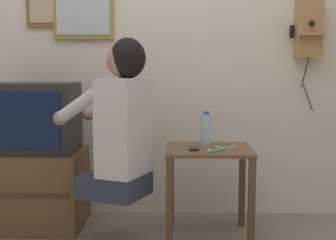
{
  "coord_description": "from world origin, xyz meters",
  "views": [
    {
      "loc": [
        0.18,
        -2.25,
        1.08
      ],
      "look_at": [
        0.1,
        0.6,
        0.76
      ],
      "focal_mm": 50.0,
      "sensor_mm": 36.0,
      "label": 1
    }
  ],
  "objects_px": {
    "cell_phone_held": "(194,148)",
    "water_bottle": "(206,129)",
    "toothbrush": "(215,151)",
    "cell_phone_spare": "(225,146)",
    "wall_phone_antique": "(308,28)",
    "person": "(121,122)",
    "television": "(33,118)"
  },
  "relations": [
    {
      "from": "cell_phone_held",
      "to": "water_bottle",
      "type": "bearing_deg",
      "value": 66.27
    },
    {
      "from": "wall_phone_antique",
      "to": "person",
      "type": "bearing_deg",
      "value": -154.84
    },
    {
      "from": "wall_phone_antique",
      "to": "cell_phone_held",
      "type": "relative_size",
      "value": 6.47
    },
    {
      "from": "television",
      "to": "water_bottle",
      "type": "relative_size",
      "value": 2.63
    },
    {
      "from": "person",
      "to": "cell_phone_held",
      "type": "distance_m",
      "value": 0.48
    },
    {
      "from": "cell_phone_held",
      "to": "cell_phone_spare",
      "type": "relative_size",
      "value": 0.92
    },
    {
      "from": "cell_phone_held",
      "to": "toothbrush",
      "type": "bearing_deg",
      "value": -31.44
    },
    {
      "from": "cell_phone_held",
      "to": "water_bottle",
      "type": "distance_m",
      "value": 0.21
    },
    {
      "from": "water_bottle",
      "to": "toothbrush",
      "type": "relative_size",
      "value": 1.81
    },
    {
      "from": "person",
      "to": "toothbrush",
      "type": "relative_size",
      "value": 7.84
    },
    {
      "from": "wall_phone_antique",
      "to": "cell_phone_spare",
      "type": "relative_size",
      "value": 5.92
    },
    {
      "from": "television",
      "to": "cell_phone_spare",
      "type": "height_order",
      "value": "television"
    },
    {
      "from": "cell_phone_held",
      "to": "wall_phone_antique",
      "type": "bearing_deg",
      "value": 33.91
    },
    {
      "from": "person",
      "to": "cell_phone_spare",
      "type": "height_order",
      "value": "person"
    },
    {
      "from": "cell_phone_held",
      "to": "toothbrush",
      "type": "relative_size",
      "value": 1.04
    },
    {
      "from": "person",
      "to": "cell_phone_held",
      "type": "relative_size",
      "value": 7.53
    },
    {
      "from": "cell_phone_held",
      "to": "person",
      "type": "bearing_deg",
      "value": -167.03
    },
    {
      "from": "person",
      "to": "television",
      "type": "relative_size",
      "value": 1.65
    },
    {
      "from": "toothbrush",
      "to": "person",
      "type": "bearing_deg",
      "value": 43.09
    },
    {
      "from": "television",
      "to": "cell_phone_held",
      "type": "xyz_separation_m",
      "value": [
        1.07,
        -0.23,
        -0.16
      ]
    },
    {
      "from": "television",
      "to": "cell_phone_spare",
      "type": "bearing_deg",
      "value": -6.47
    },
    {
      "from": "wall_phone_antique",
      "to": "water_bottle",
      "type": "height_order",
      "value": "wall_phone_antique"
    },
    {
      "from": "television",
      "to": "cell_phone_spare",
      "type": "xyz_separation_m",
      "value": [
        1.27,
        -0.14,
        -0.16
      ]
    },
    {
      "from": "cell_phone_held",
      "to": "water_bottle",
      "type": "height_order",
      "value": "water_bottle"
    },
    {
      "from": "person",
      "to": "water_bottle",
      "type": "distance_m",
      "value": 0.59
    },
    {
      "from": "toothbrush",
      "to": "cell_phone_held",
      "type": "bearing_deg",
      "value": 9.36
    },
    {
      "from": "television",
      "to": "wall_phone_antique",
      "type": "bearing_deg",
      "value": 8.24
    },
    {
      "from": "television",
      "to": "cell_phone_held",
      "type": "height_order",
      "value": "television"
    },
    {
      "from": "toothbrush",
      "to": "cell_phone_spare",
      "type": "bearing_deg",
      "value": -71.26
    },
    {
      "from": "person",
      "to": "toothbrush",
      "type": "distance_m",
      "value": 0.59
    },
    {
      "from": "cell_phone_held",
      "to": "cell_phone_spare",
      "type": "height_order",
      "value": "same"
    },
    {
      "from": "wall_phone_antique",
      "to": "toothbrush",
      "type": "xyz_separation_m",
      "value": [
        -0.68,
        -0.58,
        -0.76
      ]
    }
  ]
}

